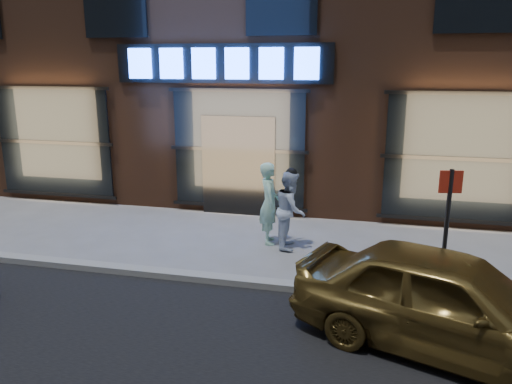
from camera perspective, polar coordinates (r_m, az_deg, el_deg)
ground at (r=8.85m, az=-8.70°, el=-9.74°), size 90.00×90.00×0.00m
curb at (r=8.82m, az=-8.72°, el=-9.38°), size 60.00×0.25×0.12m
storefront_building at (r=15.83m, az=1.94°, el=20.10°), size 30.20×8.28×10.30m
man_bowtie at (r=10.15m, az=1.52°, el=-1.29°), size 0.56×0.70×1.69m
man_cap at (r=9.95m, az=3.99°, el=-2.01°), size 0.65×0.81×1.57m
gold_sedan at (r=6.92m, az=21.03°, el=-11.65°), size 4.25×2.84×1.35m
sign_post at (r=7.99m, az=20.95°, el=-3.43°), size 0.34×0.09×2.11m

